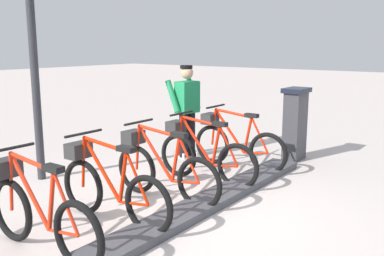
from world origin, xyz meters
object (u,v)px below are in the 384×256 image
at_px(lamp_post, 30,9).
at_px(bike_docked_0, 235,143).
at_px(bike_docked_3, 109,186).
at_px(worker_near_rack, 187,108).
at_px(bike_docked_2, 162,168).
at_px(bike_docked_4, 37,211).
at_px(bike_docked_1, 203,154).
at_px(payment_kiosk, 295,123).

bearing_deg(lamp_post, bike_docked_0, -132.08).
height_order(bike_docked_3, worker_near_rack, worker_near_rack).
xyz_separation_m(bike_docked_2, bike_docked_3, (0.00, 0.93, 0.00)).
distance_m(bike_docked_3, worker_near_rack, 3.11).
bearing_deg(bike_docked_4, lamp_post, -35.00).
height_order(bike_docked_0, bike_docked_1, same).
relative_size(bike_docked_2, worker_near_rack, 1.04).
distance_m(bike_docked_0, bike_docked_2, 1.86).
xyz_separation_m(bike_docked_4, lamp_post, (2.06, -1.44, 2.09)).
bearing_deg(payment_kiosk, bike_docked_0, 62.10).
bearing_deg(payment_kiosk, bike_docked_3, 81.60).
relative_size(payment_kiosk, bike_docked_4, 0.74).
bearing_deg(bike_docked_0, payment_kiosk, -117.90).
bearing_deg(payment_kiosk, lamp_post, 51.95).
bearing_deg(bike_docked_4, bike_docked_3, -90.00).
bearing_deg(worker_near_rack, bike_docked_4, 105.66).
distance_m(bike_docked_1, lamp_post, 3.23).
relative_size(bike_docked_4, lamp_post, 0.45).
height_order(bike_docked_1, lamp_post, lamp_post).
height_order(bike_docked_0, bike_docked_3, same).
bearing_deg(bike_docked_3, bike_docked_0, -90.00).
bearing_deg(bike_docked_1, bike_docked_2, 90.00).
distance_m(bike_docked_0, lamp_post, 3.72).
distance_m(worker_near_rack, lamp_post, 3.03).
relative_size(payment_kiosk, bike_docked_3, 0.74).
relative_size(bike_docked_0, bike_docked_4, 1.00).
xyz_separation_m(payment_kiosk, bike_docked_4, (0.57, 4.80, -0.24)).
xyz_separation_m(bike_docked_0, lamp_post, (2.06, 2.28, 2.09)).
height_order(payment_kiosk, bike_docked_3, payment_kiosk).
distance_m(payment_kiosk, lamp_post, 4.65).
xyz_separation_m(worker_near_rack, lamp_post, (0.99, 2.37, 1.61)).
bearing_deg(bike_docked_1, lamp_post, 33.25).
bearing_deg(bike_docked_0, bike_docked_4, 90.00).
relative_size(worker_near_rack, lamp_post, 0.43).
bearing_deg(bike_docked_1, bike_docked_3, 90.00).
bearing_deg(bike_docked_3, bike_docked_4, 90.00).
xyz_separation_m(bike_docked_0, worker_near_rack, (1.07, -0.09, 0.48)).
distance_m(payment_kiosk, worker_near_rack, 1.93).
xyz_separation_m(payment_kiosk, worker_near_rack, (1.64, 0.99, 0.24)).
bearing_deg(lamp_post, payment_kiosk, -128.05).
relative_size(bike_docked_2, bike_docked_3, 1.00).
height_order(payment_kiosk, bike_docked_2, payment_kiosk).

